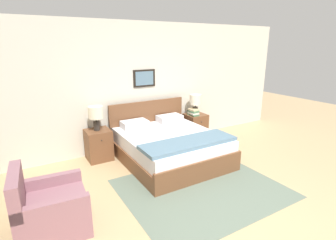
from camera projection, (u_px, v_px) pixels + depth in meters
The scene contains 13 objects.
ground_plane at pixel (239, 225), 3.24m from camera, with size 16.00×16.00×0.00m, color tan.
wall_back at pixel (134, 87), 5.43m from camera, with size 7.93×0.09×2.60m.
area_rug_main at pixel (202, 188), 4.05m from camera, with size 2.35×1.97×0.01m.
bed at pixel (170, 146), 4.96m from camera, with size 1.71×1.95×0.99m.
armchair at pixel (49, 210), 3.08m from camera, with size 0.83×0.79×0.82m.
nightstand_near_window at pixel (99, 145), 5.02m from camera, with size 0.45×0.47×0.59m.
nightstand_by_door at pixel (195, 126), 6.14m from camera, with size 0.45×0.47×0.59m.
table_lamp_near_window at pixel (96, 114), 4.84m from camera, with size 0.27×0.27×0.46m.
table_lamp_by_door at pixel (196, 101), 5.96m from camera, with size 0.27×0.27×0.46m.
book_thick_bottom at pixel (193, 115), 5.97m from camera, with size 0.17×0.27×0.03m.
book_hardcover_middle at pixel (193, 113), 5.96m from camera, with size 0.19×0.25×0.04m.
book_novel_upper at pixel (193, 111), 5.94m from camera, with size 0.17×0.24×0.04m.
book_slim_near_top at pixel (193, 110), 5.93m from camera, with size 0.18×0.23×0.03m.
Camera 1 is at (-2.16, -1.91, 2.15)m, focal length 28.00 mm.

